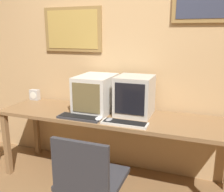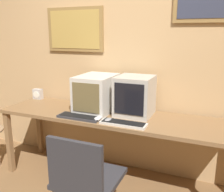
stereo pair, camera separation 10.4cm
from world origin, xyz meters
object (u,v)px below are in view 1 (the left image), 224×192
keyboard_side (125,123)px  office_chair (90,191)px  monitor_left (96,93)px  monitor_right (135,96)px  desk_clock (35,95)px  keyboard_main (80,117)px  mouse_far_corner (98,119)px  mouse_near_keyboard (109,120)px

keyboard_side → office_chair: 0.66m
monitor_left → monitor_right: (0.41, 0.03, 0.01)m
monitor_right → desk_clock: monitor_right is taller
keyboard_main → monitor_right: bearing=33.9°
monitor_right → keyboard_main: size_ratio=0.91×
monitor_left → keyboard_main: size_ratio=1.10×
monitor_left → office_chair: 1.03m
mouse_far_corner → monitor_right: bearing=48.4°
desk_clock → monitor_left: bearing=-9.8°
monitor_right → mouse_near_keyboard: size_ratio=3.31×
monitor_right → mouse_far_corner: 0.44m
monitor_left → desk_clock: (-0.90, 0.16, -0.13)m
mouse_far_corner → keyboard_side: bearing=-3.0°
monitor_left → keyboard_side: 0.53m
monitor_right → office_chair: size_ratio=0.46×
desk_clock → office_chair: desk_clock is taller
mouse_far_corner → office_chair: 0.68m
mouse_near_keyboard → desk_clock: desk_clock is taller
keyboard_main → office_chair: 0.74m
monitor_left → desk_clock: size_ratio=3.76×
keyboard_side → office_chair: office_chair is taller
keyboard_side → mouse_far_corner: bearing=177.0°
mouse_near_keyboard → mouse_far_corner: same height
keyboard_main → keyboard_side: 0.46m
desk_clock → mouse_near_keyboard: bearing=-20.5°
monitor_right → mouse_near_keyboard: 0.39m
monitor_left → mouse_far_corner: size_ratio=4.02×
monitor_left → monitor_right: monitor_right is taller
keyboard_side → office_chair: (-0.11, -0.51, -0.39)m
mouse_near_keyboard → desk_clock: bearing=159.5°
monitor_right → keyboard_side: monitor_right is taller
mouse_near_keyboard → mouse_far_corner: size_ratio=1.00×
monitor_left → keyboard_side: monitor_left is taller
keyboard_main → mouse_far_corner: size_ratio=3.64×
mouse_near_keyboard → mouse_far_corner: (-0.11, 0.00, 0.00)m
keyboard_main → mouse_near_keyboard: mouse_near_keyboard is taller
monitor_left → keyboard_main: monitor_left is taller
monitor_right → mouse_near_keyboard: monitor_right is taller
desk_clock → office_chair: bearing=-38.6°
mouse_near_keyboard → office_chair: bearing=-85.0°
desk_clock → office_chair: size_ratio=0.15×
keyboard_main → office_chair: size_ratio=0.50×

